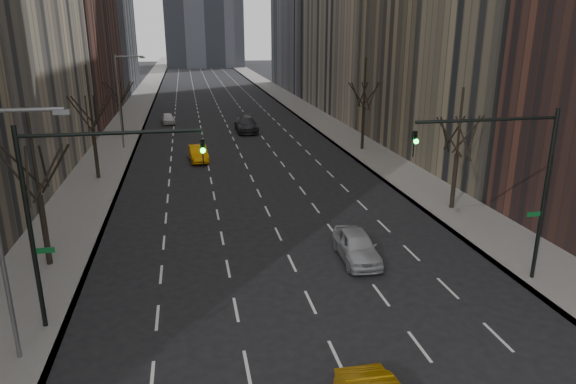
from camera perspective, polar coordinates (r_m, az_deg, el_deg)
sidewalk_left at (r=78.49m, az=-16.67°, el=8.56°), size 4.50×320.00×0.15m
sidewalk_right at (r=79.97m, az=1.29°, el=9.44°), size 4.50×320.00×0.15m
tree_lw_b at (r=27.40m, az=-25.88°, el=-0.40°), size 3.36×3.50×7.82m
tree_lw_c at (r=42.57m, az=-20.85°, el=6.53°), size 3.36×3.50×8.74m
tree_lw_d at (r=60.26m, az=-18.16°, el=9.27°), size 3.36×3.50×7.36m
tree_rw_b at (r=34.64m, az=18.24°, el=3.96°), size 3.36×3.50×7.82m
tree_rw_c at (r=50.74m, az=8.42°, el=9.09°), size 3.36×3.50×8.74m
traffic_mast_left at (r=20.63m, az=-22.69°, el=-0.30°), size 6.69×0.39×8.00m
traffic_mast_right at (r=24.51m, az=23.87°, el=2.23°), size 6.69×0.39×8.00m
streetlight_near at (r=19.21m, az=-28.88°, el=-2.01°), size 2.83×0.22×9.00m
streetlight_far at (r=52.97m, az=-17.94°, el=10.52°), size 2.83×0.22×9.00m
silver_sedan_ahead at (r=26.71m, az=7.63°, el=-5.94°), size 1.98×4.53×1.52m
far_taxi at (r=47.21m, az=-9.95°, el=4.27°), size 1.84×4.40×1.41m
far_suv_grey at (r=60.44m, az=-4.67°, el=7.50°), size 2.41×5.92×1.72m
far_car_white at (r=67.33m, az=-13.20°, el=7.96°), size 1.98×4.03×1.32m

